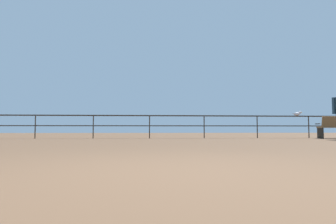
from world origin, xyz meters
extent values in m
plane|color=brown|center=(0.00, 0.00, 0.00)|extent=(60.00, 60.00, 0.00)
cube|color=#2D231A|center=(0.00, 9.88, 0.96)|extent=(23.49, 0.05, 0.05)
cube|color=#2D231A|center=(0.00, 9.88, 0.53)|extent=(23.49, 0.04, 0.04)
cylinder|color=#2D231A|center=(-4.70, 9.88, 0.48)|extent=(0.04, 0.04, 0.96)
cylinder|color=#2D231A|center=(-2.35, 9.88, 0.48)|extent=(0.04, 0.04, 0.96)
cylinder|color=#2D231A|center=(0.00, 9.88, 0.48)|extent=(0.04, 0.04, 0.96)
cylinder|color=#2D231A|center=(2.35, 9.88, 0.48)|extent=(0.04, 0.04, 0.96)
cylinder|color=#2D231A|center=(4.70, 9.88, 0.48)|extent=(0.04, 0.04, 0.96)
cylinder|color=#2D231A|center=(7.05, 9.88, 0.48)|extent=(0.04, 0.04, 0.96)
cube|color=black|center=(7.07, 9.07, 0.23)|extent=(0.05, 0.42, 0.47)
cube|color=black|center=(7.08, 9.25, 0.61)|extent=(0.05, 0.32, 0.04)
cylinder|color=#243D4F|center=(6.87, 7.87, 1.26)|extent=(0.12, 0.12, 0.62)
ellipsoid|color=silver|center=(6.52, 9.88, 1.06)|extent=(0.28, 0.18, 0.15)
ellipsoid|color=gray|center=(6.52, 9.88, 1.08)|extent=(0.25, 0.13, 0.05)
sphere|color=silver|center=(6.65, 9.87, 1.13)|extent=(0.12, 0.12, 0.12)
cone|color=gold|center=(6.73, 9.87, 1.13)|extent=(0.05, 0.05, 0.05)
cube|color=gray|center=(6.37, 9.88, 1.07)|extent=(0.10, 0.07, 0.02)
camera|label=1|loc=(-0.17, -2.44, 0.37)|focal=30.98mm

